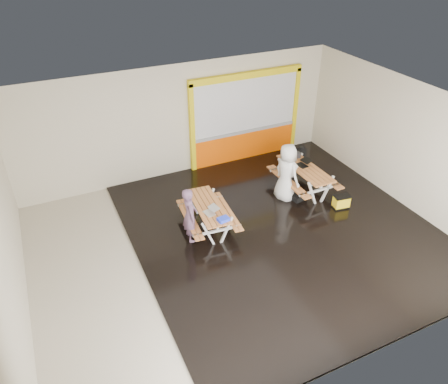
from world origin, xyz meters
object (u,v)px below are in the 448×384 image
picnic_table_left (208,211)px  fluke_bag (341,202)px  blue_pouch (223,219)px  toolbox (294,155)px  laptop_right (303,164)px  backpack (301,153)px  laptop_left (211,211)px  picnic_table_right (304,173)px  person_left (190,215)px  person_right (287,173)px  dark_case (299,197)px

picnic_table_left → fluke_bag: bearing=-11.4°
blue_pouch → toolbox: toolbox is taller
toolbox → laptop_right: bearing=-88.5°
backpack → laptop_left: bearing=-155.7°
picnic_table_right → fluke_bag: (0.43, -1.25, -0.38)m
person_left → blue_pouch: size_ratio=5.41×
picnic_table_right → person_right: size_ratio=1.17×
person_right → laptop_left: person_right is taller
person_right → laptop_right: size_ratio=4.17×
picnic_table_left → laptop_right: laptop_right is taller
laptop_left → toolbox: toolbox is taller
fluke_bag → laptop_right: bearing=106.0°
laptop_right → dark_case: bearing=-129.9°
person_left → toolbox: person_left is taller
picnic_table_left → backpack: size_ratio=4.03×
person_left → toolbox: (3.92, 1.38, 0.12)m
picnic_table_left → picnic_table_right: size_ratio=0.95×
picnic_table_left → dark_case: picnic_table_left is taller
laptop_right → fluke_bag: (0.40, -1.39, -0.63)m
picnic_table_left → dark_case: size_ratio=4.53×
person_left → toolbox: size_ratio=3.79×
picnic_table_left → picnic_table_right: (3.30, 0.49, 0.05)m
person_left → dark_case: 3.58m
fluke_bag → picnic_table_left: bearing=168.6°
picnic_table_right → fluke_bag: picnic_table_right is taller
picnic_table_left → fluke_bag: picnic_table_left is taller
picnic_table_left → laptop_left: size_ratio=5.00×
toolbox → backpack: toolbox is taller
picnic_table_right → dark_case: (-0.40, -0.37, -0.49)m
laptop_right → person_right: bearing=-162.1°
picnic_table_left → blue_pouch: blue_pouch is taller
fluke_bag → person_left: bearing=173.2°
laptop_left → picnic_table_left: bearing=78.4°
person_left → fluke_bag: 4.40m
picnic_table_right → dark_case: picnic_table_right is taller
picnic_table_left → person_left: size_ratio=1.30×
picnic_table_left → blue_pouch: 0.79m
picnic_table_left → dark_case: 2.94m
person_right → dark_case: (0.30, -0.28, -0.72)m
laptop_right → blue_pouch: (-3.26, -1.40, -0.08)m
person_left → person_right: person_right is taller
dark_case → laptop_left: bearing=-171.5°
person_left → picnic_table_left: bearing=-58.7°
laptop_left → backpack: bearing=24.3°
blue_pouch → backpack: 4.29m
blue_pouch → fluke_bag: bearing=0.1°
laptop_left → backpack: (3.84, 1.74, -0.05)m
person_right → laptop_right: (0.73, 0.24, 0.01)m
blue_pouch → dark_case: blue_pouch is taller
laptop_left → backpack: 4.22m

